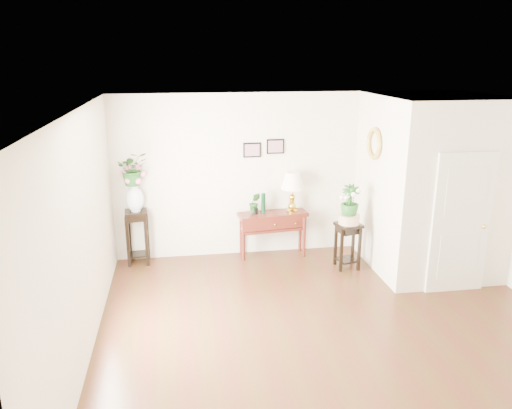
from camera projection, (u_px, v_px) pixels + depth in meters
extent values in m
cube|color=#452113|center=(334.00, 328.00, 6.44)|extent=(6.00, 5.50, 0.02)
cube|color=white|center=(345.00, 109.00, 5.63)|extent=(6.00, 5.50, 0.02)
cube|color=beige|center=(289.00, 174.00, 8.63)|extent=(6.00, 0.02, 2.80)
cube|color=beige|center=(464.00, 355.00, 3.43)|extent=(6.00, 0.02, 2.80)
cube|color=beige|center=(81.00, 240.00, 5.58)|extent=(0.02, 5.50, 2.80)
cube|color=beige|center=(430.00, 183.00, 8.03)|extent=(1.80, 1.95, 2.80)
cube|color=beige|center=(461.00, 224.00, 7.18)|extent=(0.90, 0.05, 2.10)
cube|color=black|center=(252.00, 150.00, 8.39)|extent=(0.30, 0.02, 0.25)
cube|color=black|center=(275.00, 146.00, 8.43)|extent=(0.30, 0.02, 0.25)
torus|color=#A47B25|center=(374.00, 144.00, 7.82)|extent=(0.07, 0.51, 0.51)
cube|color=#3E120D|center=(272.00, 234.00, 8.67)|extent=(1.22, 0.53, 0.79)
cube|color=gold|center=(292.00, 192.00, 8.50)|extent=(0.45, 0.45, 0.71)
cylinder|color=black|center=(263.00, 204.00, 8.48)|extent=(0.09, 0.09, 0.35)
imported|color=#1B4E1A|center=(255.00, 204.00, 8.46)|extent=(0.21, 0.18, 0.35)
cube|color=black|center=(138.00, 237.00, 8.34)|extent=(0.39, 0.39, 0.92)
imported|color=#1B4E1A|center=(133.00, 171.00, 8.02)|extent=(0.58, 0.53, 0.55)
cube|color=black|center=(347.00, 246.00, 8.18)|extent=(0.44, 0.44, 0.77)
cylinder|color=beige|center=(349.00, 219.00, 8.04)|extent=(0.38, 0.38, 0.15)
imported|color=#1B4E1A|center=(350.00, 201.00, 7.96)|extent=(0.34, 0.34, 0.52)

